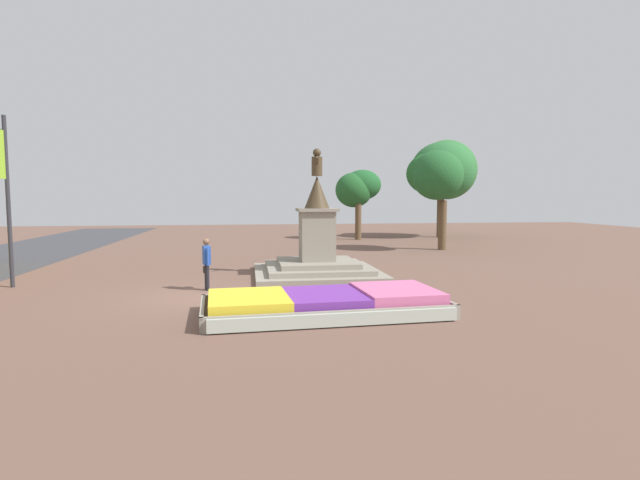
{
  "coord_description": "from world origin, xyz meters",
  "views": [
    {
      "loc": [
        1.43,
        -16.01,
        3.14
      ],
      "look_at": [
        3.96,
        1.49,
        1.62
      ],
      "focal_mm": 28.0,
      "sensor_mm": 36.0,
      "label": 1
    }
  ],
  "objects": [
    {
      "name": "park_tree_far_left",
      "position": [
        16.65,
        21.36,
        5.21
      ],
      "size": [
        5.74,
        5.83,
        7.65
      ],
      "color": "brown",
      "rests_on": "ground_plane"
    },
    {
      "name": "ground_plane",
      "position": [
        0.0,
        0.0,
        0.0
      ],
      "size": [
        83.13,
        83.13,
        0.0
      ],
      "primitive_type": "plane",
      "color": "brown"
    },
    {
      "name": "park_tree_behind_statue",
      "position": [
        12.29,
        12.04,
        4.42
      ],
      "size": [
        3.07,
        3.72,
        5.84
      ],
      "color": "brown",
      "rests_on": "ground_plane"
    },
    {
      "name": "banner_pole",
      "position": [
        -6.74,
        2.54,
        3.13
      ],
      "size": [
        0.14,
        0.59,
        5.92
      ],
      "color": "#2D2D33",
      "rests_on": "ground_plane"
    },
    {
      "name": "park_tree_far_right",
      "position": [
        9.58,
        20.67,
        3.8
      ],
      "size": [
        3.45,
        2.77,
        5.18
      ],
      "color": "brown",
      "rests_on": "ground_plane"
    },
    {
      "name": "flower_planter",
      "position": [
        3.49,
        -3.01,
        0.28
      ],
      "size": [
        6.67,
        3.33,
        0.63
      ],
      "color": "#38281C",
      "rests_on": "ground_plane"
    },
    {
      "name": "statue_monument",
      "position": [
        4.17,
        3.8,
        0.91
      ],
      "size": [
        4.99,
        4.99,
        5.06
      ],
      "color": "gray",
      "rests_on": "ground_plane"
    },
    {
      "name": "pedestrian_with_handbag",
      "position": [
        0.03,
        1.05,
        1.0
      ],
      "size": [
        0.32,
        0.72,
        1.76
      ],
      "color": "black",
      "rests_on": "ground_plane"
    }
  ]
}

